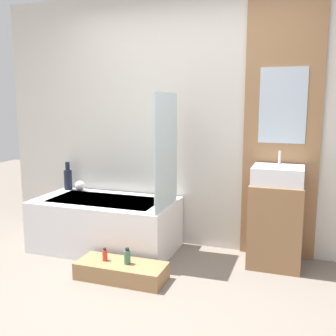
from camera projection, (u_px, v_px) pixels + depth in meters
name	position (u px, v px, depth m)	size (l,w,h in m)	color
ground_plane	(121.00, 317.00, 2.79)	(12.00, 12.00, 0.00)	slate
wall_tiled_back	(186.00, 122.00, 4.05)	(4.20, 0.06, 2.60)	beige
wall_wood_accent	(282.00, 123.00, 3.69)	(0.71, 0.04, 2.60)	#8E6642
bathtub	(106.00, 224.00, 4.05)	(1.43, 0.77, 0.52)	white
glass_shower_screen	(166.00, 151.00, 3.64)	(0.01, 0.61, 1.07)	silver
wooden_step_bench	(121.00, 271.00, 3.38)	(0.78, 0.31, 0.15)	#997047
vanity_cabinet	(276.00, 225.00, 3.62)	(0.47, 0.43, 0.77)	#8E6642
sink	(278.00, 175.00, 3.55)	(0.45, 0.39, 0.29)	white
vase_tall_dark	(68.00, 178.00, 4.46)	(0.09, 0.09, 0.32)	black
vase_round_light	(80.00, 186.00, 4.41)	(0.11, 0.11, 0.11)	white
bottle_soap_primary	(105.00, 255.00, 3.41)	(0.04, 0.04, 0.11)	red
bottle_soap_secondary	(127.00, 257.00, 3.33)	(0.05, 0.05, 0.14)	#38704C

